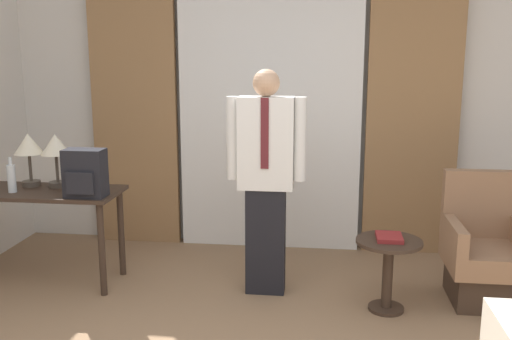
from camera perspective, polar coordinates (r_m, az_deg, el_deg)
wall_back at (r=5.25m, az=1.51°, el=7.00°), size 10.00×0.06×2.70m
curtain_sheer_center at (r=5.13m, az=1.37°, el=6.21°), size 1.63×0.06×2.58m
curtain_drape_left at (r=5.39m, az=-12.07°, el=6.23°), size 0.79×0.06×2.58m
curtain_drape_right at (r=5.16m, az=15.42°, el=5.83°), size 0.79×0.06×2.58m
desk at (r=4.72m, az=-20.96°, el=-3.20°), size 1.28×0.53×0.74m
table_lamp_left at (r=4.80m, az=-21.79°, el=2.10°), size 0.23×0.23×0.42m
table_lamp_right at (r=4.70m, az=-19.41°, el=2.08°), size 0.23×0.23×0.42m
bottle_near_edge at (r=4.67m, az=-23.25°, el=-0.72°), size 0.06×0.06×0.27m
backpack at (r=4.32m, az=-16.74°, el=-0.35°), size 0.29×0.20×0.35m
person at (r=4.15m, az=1.00°, el=-0.38°), size 0.58×0.20×1.67m
armchair at (r=4.49m, az=21.93°, el=-7.96°), size 0.56×0.60×0.92m
side_table at (r=4.10m, az=13.07°, el=-9.01°), size 0.45×0.45×0.52m
book at (r=4.06m, az=13.18°, el=-6.57°), size 0.18×0.21×0.03m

